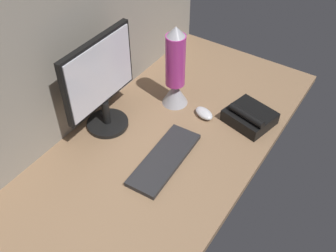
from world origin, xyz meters
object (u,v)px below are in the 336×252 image
(keyboard, at_px, (165,159))
(desk_phone, at_px, (249,117))
(lava_lamp, at_px, (175,73))
(monitor, at_px, (101,82))
(mouse, at_px, (204,113))

(keyboard, distance_m, desk_phone, 0.43)
(keyboard, height_order, lava_lamp, lava_lamp)
(monitor, relative_size, desk_phone, 1.87)
(mouse, bearing_deg, lava_lamp, 106.81)
(mouse, xyz_separation_m, lava_lamp, (0.01, 0.16, 0.15))
(keyboard, bearing_deg, desk_phone, -27.75)
(monitor, bearing_deg, desk_phone, -55.23)
(monitor, xyz_separation_m, lava_lamp, (0.29, -0.17, -0.06))
(keyboard, xyz_separation_m, desk_phone, (0.39, -0.18, 0.02))
(lava_lamp, distance_m, desk_phone, 0.37)
(lava_lamp, bearing_deg, desk_phone, -79.76)
(keyboard, xyz_separation_m, mouse, (0.32, 0.00, 0.01))
(mouse, height_order, lava_lamp, lava_lamp)
(keyboard, bearing_deg, lava_lamp, 23.58)
(lava_lamp, xyz_separation_m, desk_phone, (0.06, -0.34, -0.13))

